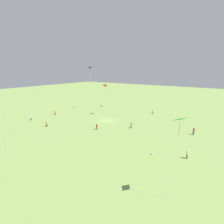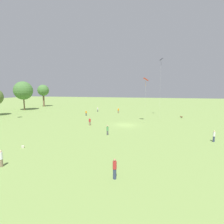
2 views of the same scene
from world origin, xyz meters
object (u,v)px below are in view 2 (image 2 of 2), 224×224
Objects in this scene: person_2 at (1,158)px; person_5 at (86,113)px; person_1 at (214,136)px; dog_0 at (181,117)px; person_6 at (90,122)px; person_7 at (98,109)px; kite_3 at (161,62)px; person_3 at (115,169)px; kite_0 at (146,80)px; picnic_bag_0 at (23,147)px; person_4 at (118,111)px; person_0 at (107,130)px.

person_2 reaches higher than person_5.
person_2 is at bearing -8.14° from person_1.
dog_0 is at bearing -125.13° from person_1.
person_6 is (-12.74, -6.03, 0.02)m from person_5.
person_5 is 9.09m from person_7.
person_6 is (21.51, -1.47, -0.09)m from person_2.
person_6 is 25.74m from dog_0.
kite_3 is (-6.55, -20.53, 14.25)m from person_7.
dog_0 is (36.09, -10.51, -0.59)m from person_3.
kite_0 is 11.33m from kite_3.
person_1 is 4.13× the size of picnic_bag_0.
person_5 is 28.90m from picnic_bag_0.
person_6 is at bearing -26.06° from person_3.
person_6 is at bearing -56.43° from person_1.
person_3 reaches higher than person_7.
person_6 is (21.14, 10.44, -0.16)m from person_3.
person_3 is 1.10× the size of person_4.
kite_3 is 19.93× the size of dog_0.
person_2 is 2.17× the size of dog_0.
person_1 reaches higher than person_5.
person_1 is (-0.02, -16.67, 0.01)m from person_0.
person_6 is (-20.36, 2.20, -0.03)m from person_4.
person_3 is at bearing -159.43° from kite_0.
person_4 is 20.48m from person_6.
person_0 is at bearing -34.70° from person_3.
person_0 is 27.88m from kite_3.
kite_0 is at bearing -88.70° from person_6.
person_7 is at bearing 140.97° from person_2.
dog_0 is at bearing -158.54° from person_7.
person_5 is (19.66, 28.61, -0.11)m from person_1.
person_4 is 7.77m from person_7.
person_3 is 0.12× the size of kite_3.
dog_0 is at bearing -38.35° from picnic_bag_0.
person_0 is 16.36m from person_2.
person_1 is 18.70m from person_3.
person_3 is (-14.23, -4.53, 0.08)m from person_0.
picnic_bag_0 is at bearing 156.78° from person_2.
person_1 is 0.92× the size of person_3.
person_7 reaches higher than picnic_bag_0.
person_0 is 1.00× the size of person_1.
person_5 is at bearing 91.50° from kite_0.
person_7 is (28.73, 28.01, -0.05)m from person_1.
person_7 is at bearing 69.75° from kite_0.
person_0 is 0.11× the size of kite_3.
person_3 is at bearing 10.13° from person_1.
person_2 is 0.17× the size of kite_0.
person_6 is 3.89× the size of picnic_bag_0.
kite_3 is (2.52, -21.13, 14.31)m from person_5.
person_7 is (43.32, 3.96, -0.05)m from person_2.
kite_0 is at bearing -1.25° from kite_3.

